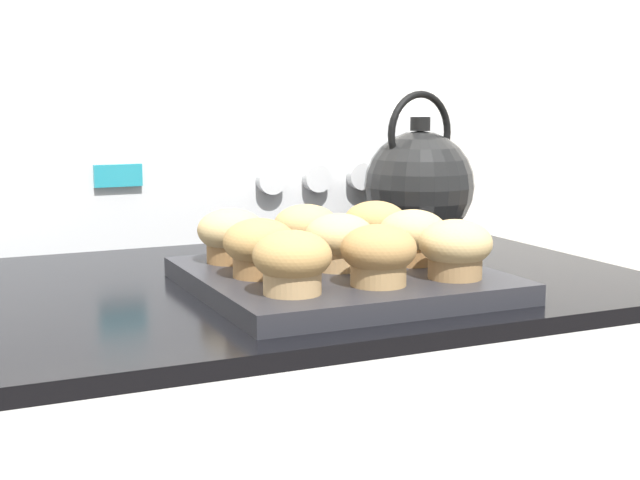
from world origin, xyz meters
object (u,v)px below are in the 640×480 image
muffin_r1_c2 (413,236)px  muffin_r2_c0 (231,235)px  muffin_r0_c1 (377,254)px  muffin_r1_c1 (339,241)px  muffin_r0_c0 (292,261)px  muffin_r2_c1 (306,230)px  muffin_r1_c0 (259,247)px  muffin_pan (338,280)px  tea_kettle (420,184)px  muffin_r2_c2 (375,225)px  muffin_r0_c2 (455,248)px

muffin_r1_c2 → muffin_r2_c0: bearing=152.4°
muffin_r0_c1 → muffin_r1_c1: 0.09m
muffin_r0_c0 → muffin_r0_c1: 0.09m
muffin_r0_c0 → muffin_r2_c1: (0.09, 0.18, 0.00)m
muffin_r1_c0 → muffin_r1_c1: bearing=-0.1°
muffin_pan → muffin_r1_c2: bearing=-1.4°
muffin_r0_c1 → muffin_r1_c1: same height
muffin_r2_c1 → muffin_r0_c0: bearing=-117.2°
muffin_r1_c1 → muffin_r2_c1: same height
muffin_pan → muffin_r1_c1: (0.00, 0.00, 0.04)m
muffin_pan → muffin_r1_c1: muffin_r1_c1 is taller
muffin_r2_c0 → muffin_r1_c2: bearing=-27.6°
muffin_pan → muffin_r1_c2: (0.09, -0.00, 0.04)m
muffin_r2_c0 → muffin_pan: bearing=-45.7°
muffin_r0_c1 → muffin_r2_c0: 0.20m
muffin_r0_c1 → tea_kettle: bearing=53.5°
muffin_r1_c0 → muffin_r2_c2: bearing=25.1°
muffin_r2_c1 → tea_kettle: tea_kettle is taller
muffin_r2_c0 → muffin_r2_c2: size_ratio=1.00×
muffin_pan → muffin_r2_c0: size_ratio=4.06×
muffin_r2_c2 → tea_kettle: bearing=45.7°
muffin_r0_c2 → muffin_r1_c0: (-0.18, 0.09, 0.00)m
muffin_r1_c2 → muffin_r0_c2: bearing=-90.4°
muffin_r0_c0 → muffin_r1_c0: same height
muffin_pan → muffin_r0_c2: bearing=-44.5°
muffin_pan → muffin_r0_c1: bearing=-89.5°
muffin_r0_c2 → muffin_r1_c1: same height
muffin_r2_c2 → muffin_pan: bearing=-136.2°
muffin_r0_c1 → muffin_r1_c2: size_ratio=1.00×
muffin_r0_c2 → muffin_r1_c2: (0.00, 0.09, 0.00)m
muffin_r2_c2 → tea_kettle: size_ratio=0.35×
muffin_r2_c0 → muffin_r1_c0: bearing=-89.8°
muffin_r1_c1 → muffin_r2_c2: 0.13m
muffin_r1_c0 → muffin_r2_c2: 0.20m
muffin_r2_c0 → muffin_r0_c1: bearing=-63.1°
muffin_r1_c2 → tea_kettle: size_ratio=0.35×
muffin_r0_c0 → muffin_r0_c2: 0.18m
muffin_r2_c0 → tea_kettle: 0.38m
tea_kettle → muffin_r0_c2: bearing=-115.2°
muffin_r0_c2 → muffin_r0_c1: bearing=178.5°
muffin_pan → muffin_r2_c1: (0.00, 0.09, 0.04)m
muffin_r2_c1 → muffin_r2_c0: bearing=180.0°
muffin_r0_c0 → tea_kettle: bearing=44.7°
muffin_r1_c2 → tea_kettle: (0.16, 0.26, 0.03)m
muffin_r1_c1 → muffin_r1_c2: size_ratio=1.00×
muffin_pan → tea_kettle: (0.26, 0.26, 0.07)m
muffin_r1_c0 → tea_kettle: tea_kettle is taller
muffin_r0_c0 → tea_kettle: (0.35, 0.34, 0.03)m
muffin_r0_c0 → muffin_r1_c2: 0.20m
muffin_r0_c1 → muffin_r0_c2: size_ratio=1.00×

